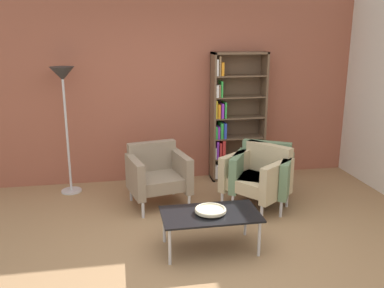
# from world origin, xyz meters

# --- Properties ---
(ground_plane) EXTENTS (8.32, 8.32, 0.00)m
(ground_plane) POSITION_xyz_m (0.00, 0.00, 0.00)
(ground_plane) COLOR #9E7751
(brick_back_panel) EXTENTS (6.40, 0.12, 2.90)m
(brick_back_panel) POSITION_xyz_m (0.00, 2.46, 1.45)
(brick_back_panel) COLOR #9E5642
(brick_back_panel) RESTS_ON ground_plane
(bookshelf_tall) EXTENTS (0.80, 0.30, 1.90)m
(bookshelf_tall) POSITION_xyz_m (0.92, 2.25, 0.93)
(bookshelf_tall) COLOR brown
(bookshelf_tall) RESTS_ON ground_plane
(coffee_table_low) EXTENTS (1.00, 0.56, 0.40)m
(coffee_table_low) POSITION_xyz_m (0.11, 0.15, 0.37)
(coffee_table_low) COLOR black
(coffee_table_low) RESTS_ON ground_plane
(decorative_bowl) EXTENTS (0.32, 0.32, 0.05)m
(decorative_bowl) POSITION_xyz_m (0.11, 0.15, 0.43)
(decorative_bowl) COLOR beige
(decorative_bowl) RESTS_ON coffee_table_low
(armchair_near_window) EXTENTS (0.83, 0.79, 0.78)m
(armchair_near_window) POSITION_xyz_m (-0.30, 1.44, 0.41)
(armchair_near_window) COLOR gray
(armchair_near_window) RESTS_ON ground_plane
(armchair_spare_guest) EXTENTS (0.94, 0.95, 0.78)m
(armchair_spare_guest) POSITION_xyz_m (0.96, 1.13, 0.41)
(armchair_spare_guest) COLOR #C6B289
(armchair_spare_guest) RESTS_ON ground_plane
(armchair_corner_red) EXTENTS (0.93, 0.91, 0.78)m
(armchair_corner_red) POSITION_xyz_m (1.04, 1.21, 0.41)
(armchair_corner_red) COLOR slate
(armchair_corner_red) RESTS_ON ground_plane
(floor_lamp_torchiere) EXTENTS (0.32, 0.32, 1.74)m
(floor_lamp_torchiere) POSITION_xyz_m (-1.46, 2.07, 1.45)
(floor_lamp_torchiere) COLOR silver
(floor_lamp_torchiere) RESTS_ON ground_plane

